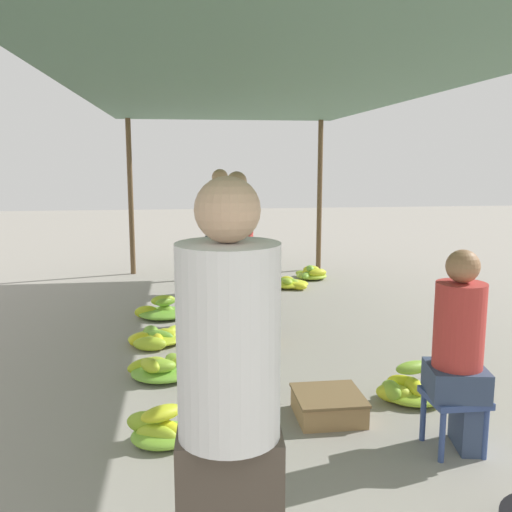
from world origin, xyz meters
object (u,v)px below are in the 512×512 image
Objects in this scene: banana_pile_right_0 at (411,389)px; banana_pile_right_2 at (311,274)px; shopper_walking_mid at (221,229)px; shopper_walking_far at (237,245)px; crate_near at (247,333)px; banana_pile_left_0 at (160,430)px; banana_pile_left_2 at (162,311)px; crate_mid at (328,405)px; vendor_foreground at (229,410)px; stool at (454,405)px; banana_pile_right_1 at (288,283)px; vendor_seated at (460,349)px; banana_pile_left_3 at (156,338)px; banana_pile_left_1 at (163,368)px.

banana_pile_right_0 reaches higher than banana_pile_right_2.
shopper_walking_mid is 1.00× the size of shopper_walking_far.
banana_pile_right_2 and crate_near have the same top height.
banana_pile_left_2 reaches higher than banana_pile_left_0.
banana_pile_left_2 is 3.01m from crate_mid.
vendor_foreground reaches higher than stool.
banana_pile_right_1 is 0.68m from banana_pile_right_2.
banana_pile_right_0 is at bearing 88.70° from vendor_seated.
banana_pile_left_3 is 2.53m from banana_pile_right_0.
banana_pile_left_2 is at bearing -139.18° from banana_pile_right_2.
banana_pile_left_2 is 1.18m from shopper_walking_far.
crate_mid is 0.28× the size of shopper_walking_far.
crate_mid is (-0.67, 0.53, -0.56)m from vendor_seated.
vendor_foreground reaches higher than banana_pile_left_0.
vendor_seated is 0.76× the size of shopper_walking_far.
banana_pile_right_1 is 2.55m from crate_near.
banana_pile_left_3 is (-0.11, 2.02, -0.03)m from banana_pile_left_0.
banana_pile_right_0 is 4.43m from banana_pile_right_2.
banana_pile_right_2 is at bearing 66.70° from banana_pile_left_0.
vendor_foreground is at bearing -115.66° from crate_mid.
vendor_foreground reaches higher than crate_mid.
shopper_walking_mid is (-1.14, 4.49, 0.22)m from vendor_seated.
shopper_walking_far reaches higher than crate_near.
banana_pile_right_0 is 4.01m from shopper_walking_mid.
shopper_walking_far is at bearing 74.18° from banana_pile_left_0.
vendor_seated is 2.52m from crate_near.
banana_pile_left_2 is 0.37× the size of shopper_walking_far.
banana_pile_left_3 is 0.89m from crate_near.
banana_pile_left_3 is at bearing 140.51° from banana_pile_right_0.
crate_near is (0.85, -1.06, 0.03)m from banana_pile_left_2.
banana_pile_left_2 is 1.10× the size of banana_pile_right_0.
vendor_seated reaches higher than banana_pile_right_1.
crate_near is at bearing 67.97° from banana_pile_left_0.
shopper_walking_far reaches higher than banana_pile_right_0.
crate_near is (0.79, 0.76, 0.04)m from banana_pile_left_1.
crate_mid is at bearing -96.74° from banana_pile_right_1.
banana_pile_right_0 is 1.50× the size of crate_near.
banana_pile_left_1 is at bearing 141.53° from vendor_seated.
banana_pile_left_0 reaches higher than crate_mid.
stool reaches higher than banana_pile_left_0.
crate_near is 2.39m from shopper_walking_mid.
banana_pile_left_2 is at bearing 114.17° from crate_mid.
crate_mid is at bearing -80.78° from shopper_walking_far.
vendor_foreground is 3.66m from banana_pile_left_3.
crate_mid is at bearing 64.34° from vendor_foreground.
vendor_foreground is 4.21m from shopper_walking_far.
banana_pile_left_3 is at bearing 96.23° from banana_pile_left_1.
banana_pile_right_1 is at bearing 62.42° from banana_pile_left_1.
shopper_walking_far reaches higher than banana_pile_right_1.
shopper_walking_mid reaches higher than shopper_walking_far.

